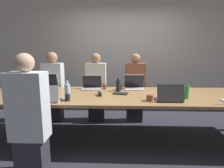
# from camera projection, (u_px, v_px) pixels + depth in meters

# --- Properties ---
(ground_plane) EXTENTS (24.00, 24.00, 0.00)m
(ground_plane) POSITION_uv_depth(u_px,v_px,m) (127.00, 139.00, 2.91)
(ground_plane) COLOR #2D2D38
(curtain_wall) EXTENTS (12.00, 0.06, 2.80)m
(curtain_wall) POSITION_uv_depth(u_px,v_px,m) (125.00, 53.00, 4.34)
(curtain_wall) COLOR #BCB7B2
(curtain_wall) RESTS_ON ground_plane
(conference_table) EXTENTS (4.67, 1.22, 0.76)m
(conference_table) POSITION_uv_depth(u_px,v_px,m) (128.00, 97.00, 2.78)
(conference_table) COLOR #9E7547
(conference_table) RESTS_ON ground_plane
(laptop_near_midright) EXTENTS (0.36, 0.24, 0.24)m
(laptop_near_midright) POSITION_uv_depth(u_px,v_px,m) (169.00, 96.00, 2.37)
(laptop_near_midright) COLOR #333338
(laptop_near_midright) RESTS_ON conference_table
(cup_near_midright) EXTENTS (0.10, 0.10, 0.08)m
(cup_near_midright) POSITION_uv_depth(u_px,v_px,m) (150.00, 98.00, 2.41)
(cup_near_midright) COLOR brown
(cup_near_midright) RESTS_ON conference_table
(bottle_near_midright) EXTENTS (0.07, 0.07, 0.23)m
(bottle_near_midright) POSITION_uv_depth(u_px,v_px,m) (187.00, 92.00, 2.52)
(bottle_near_midright) COLOR green
(bottle_near_midright) RESTS_ON conference_table
(laptop_far_left) EXTENTS (0.34, 0.27, 0.27)m
(laptop_far_left) POSITION_uv_depth(u_px,v_px,m) (48.00, 84.00, 3.27)
(laptop_far_left) COLOR silver
(laptop_far_left) RESTS_ON conference_table
(person_far_left) EXTENTS (0.40, 0.24, 1.43)m
(person_far_left) POSITION_uv_depth(u_px,v_px,m) (54.00, 88.00, 3.63)
(person_far_left) COLOR #2D2D38
(person_far_left) RESTS_ON ground_plane
(laptop_near_left) EXTENTS (0.32, 0.23, 0.23)m
(laptop_near_left) POSITION_uv_depth(u_px,v_px,m) (48.00, 97.00, 2.35)
(laptop_near_left) COLOR #B7B7BC
(laptop_near_left) RESTS_ON conference_table
(person_near_left) EXTENTS (0.40, 0.24, 1.41)m
(person_near_left) POSITION_uv_depth(u_px,v_px,m) (29.00, 119.00, 1.95)
(person_near_left) COLOR #2D2D38
(person_near_left) RESTS_ON ground_plane
(cup_near_left) EXTENTS (0.07, 0.07, 0.10)m
(cup_near_left) POSITION_uv_depth(u_px,v_px,m) (68.00, 97.00, 2.40)
(cup_near_left) COLOR #232328
(cup_near_left) RESTS_ON conference_table
(bottle_near_left) EXTENTS (0.08, 0.08, 0.27)m
(bottle_near_left) POSITION_uv_depth(u_px,v_px,m) (67.00, 92.00, 2.43)
(bottle_near_left) COLOR #ADD1E0
(bottle_near_left) RESTS_ON conference_table
(laptop_far_center) EXTENTS (0.35, 0.27, 0.27)m
(laptop_far_center) POSITION_uv_depth(u_px,v_px,m) (134.00, 85.00, 3.18)
(laptop_far_center) COLOR silver
(laptop_far_center) RESTS_ON conference_table
(person_far_center) EXTENTS (0.40, 0.24, 1.40)m
(person_far_center) POSITION_uv_depth(u_px,v_px,m) (135.00, 89.00, 3.57)
(person_far_center) COLOR #2D2D38
(person_far_center) RESTS_ON ground_plane
(cup_far_center) EXTENTS (0.09, 0.09, 0.09)m
(cup_far_center) POSITION_uv_depth(u_px,v_px,m) (120.00, 87.00, 3.12)
(cup_far_center) COLOR #232328
(cup_far_center) RESTS_ON conference_table
(bottle_far_center) EXTENTS (0.08, 0.08, 0.23)m
(bottle_far_center) POSITION_uv_depth(u_px,v_px,m) (118.00, 86.00, 3.00)
(bottle_far_center) COLOR black
(bottle_far_center) RESTS_ON conference_table
(laptop_far_midleft) EXTENTS (0.35, 0.25, 0.25)m
(laptop_far_midleft) POSITION_uv_depth(u_px,v_px,m) (92.00, 85.00, 3.18)
(laptop_far_midleft) COLOR #B7B7BC
(laptop_far_midleft) RESTS_ON conference_table
(person_far_midleft) EXTENTS (0.40, 0.24, 1.41)m
(person_far_midleft) POSITION_uv_depth(u_px,v_px,m) (96.00, 89.00, 3.62)
(person_far_midleft) COLOR #2D2D38
(person_far_midleft) RESTS_ON ground_plane
(cup_far_midleft) EXTENTS (0.07, 0.07, 0.09)m
(cup_far_midleft) POSITION_uv_depth(u_px,v_px,m) (105.00, 87.00, 3.18)
(cup_far_midleft) COLOR brown
(cup_far_midleft) RESTS_ON conference_table
(stapler) EXTENTS (0.08, 0.16, 0.05)m
(stapler) POSITION_uv_depth(u_px,v_px,m) (100.00, 94.00, 2.70)
(stapler) COLOR black
(stapler) RESTS_ON conference_table
(notebook) EXTENTS (0.26, 0.20, 0.02)m
(notebook) POSITION_uv_depth(u_px,v_px,m) (120.00, 93.00, 2.81)
(notebook) COLOR #232328
(notebook) RESTS_ON conference_table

